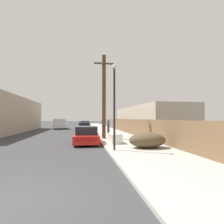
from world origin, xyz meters
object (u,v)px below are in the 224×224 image
brush_pile (147,140)px  pedestrian (108,126)px  utility_pole (104,96)px  pickup_truck (60,124)px  car_parked_mid (85,127)px  car_parked_far (84,125)px  street_lamp (114,100)px  parked_sports_car_red (87,136)px  discarded_fridge (115,138)px

brush_pile → pedestrian: pedestrian is taller
utility_pole → pickup_truck: bearing=108.9°
car_parked_mid → car_parked_far: 6.29m
car_parked_far → street_lamp: size_ratio=0.92×
pickup_truck → car_parked_far: bearing=176.3°
car_parked_mid → brush_pile: car_parked_mid is taller
street_lamp → pedestrian: 11.25m
utility_pole → pedestrian: 6.16m
car_parked_mid → pickup_truck: size_ratio=0.84×
pickup_truck → parked_sports_car_red: bearing=98.1°
pickup_truck → pedestrian: pedestrian is taller
car_parked_far → street_lamp: bearing=-90.6°
street_lamp → pedestrian: bearing=83.1°
car_parked_mid → pickup_truck: (-4.30, 6.23, 0.29)m
car_parked_far → utility_pole: size_ratio=0.60×
car_parked_mid → street_lamp: bearing=-80.6°
discarded_fridge → car_parked_far: (-1.90, 19.65, 0.19)m
discarded_fridge → car_parked_far: bearing=95.8°
pedestrian → brush_pile: bearing=-85.9°
car_parked_mid → car_parked_far: bearing=94.4°
utility_pole → car_parked_mid: bearing=97.9°
discarded_fridge → utility_pole: (-0.48, 2.80, 3.47)m
pickup_truck → car_parked_mid: bearing=120.2°
street_lamp → utility_pole: bearing=88.7°
car_parked_far → brush_pile: 22.44m
parked_sports_car_red → street_lamp: 4.58m
brush_pile → parked_sports_car_red: bearing=137.2°
pickup_truck → brush_pile: size_ratio=2.40×
utility_pole → brush_pile: bearing=-69.6°
pickup_truck → utility_pole: size_ratio=0.73×
pickup_truck → utility_pole: bearing=104.5°
pickup_truck → brush_pile: bearing=104.9°
pickup_truck → discarded_fridge: bearing=103.2°
discarded_fridge → car_parked_mid: 13.51m
pedestrian → car_parked_mid: bearing=116.9°
discarded_fridge → street_lamp: (-0.60, -2.90, 2.46)m
parked_sports_car_red → utility_pole: (1.57, 2.04, 3.34)m
parked_sports_car_red → car_parked_mid: car_parked_mid is taller
pickup_truck → street_lamp: bearing=99.6°
pickup_truck → street_lamp: size_ratio=1.12×
car_parked_far → pedestrian: (2.64, -11.56, 0.37)m
pedestrian → discarded_fridge: bearing=-95.2°
car_parked_mid → pickup_truck: 7.58m
utility_pole → car_parked_far: bearing=94.8°
utility_pole → street_lamp: (-0.13, -5.70, -1.00)m
street_lamp → brush_pile: 3.18m
street_lamp → brush_pile: bearing=10.2°
car_parked_mid → car_parked_far: size_ratio=1.02×
car_parked_mid → utility_pole: utility_pole is taller
car_parked_mid → brush_pile: 16.26m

